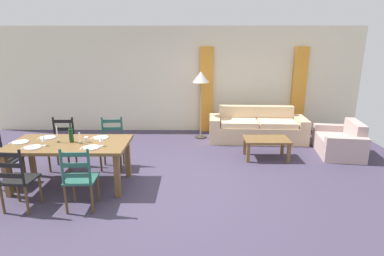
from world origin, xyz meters
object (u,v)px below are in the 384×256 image
object	(u,v)px
dining_chair_head_west	(3,158)
couch	(257,128)
coffee_cup_primary	(86,140)
dining_table	(69,148)
dining_chair_near_right	(80,179)
coffee_table	(266,142)
dining_chair_near_left	(17,179)
dining_chair_far_right	(112,143)
armchair_upholstered	(342,143)
standing_lamp	(201,81)
dining_chair_far_left	(63,144)
wine_glass_near_left	(43,139)
wine_glass_near_right	(101,139)
wine_bottle	(71,135)

from	to	relation	value
dining_chair_head_west	couch	size ratio (longest dim) A/B	0.41
coffee_cup_primary	dining_table	bearing A→B (deg)	-173.29
couch	dining_table	bearing A→B (deg)	-144.67
dining_chair_near_right	coffee_table	size ratio (longest dim) A/B	1.07
dining_chair_near_left	coffee_cup_primary	bearing A→B (deg)	48.32
dining_table	dining_chair_far_right	xyz separation A→B (m)	(0.48, 0.79, -0.19)
dining_chair_near_left	coffee_table	bearing A→B (deg)	27.68
couch	armchair_upholstered	size ratio (longest dim) A/B	1.84
dining_table	standing_lamp	size ratio (longest dim) A/B	1.16
dining_chair_far_left	standing_lamp	xyz separation A→B (m)	(2.63, 1.93, 0.93)
wine_glass_near_left	dining_table	bearing A→B (deg)	24.38
dining_chair_near_right	dining_chair_head_west	xyz separation A→B (m)	(-1.54, 0.76, 0.00)
wine_glass_near_right	couch	size ratio (longest dim) A/B	0.07
armchair_upholstered	wine_glass_near_left	bearing A→B (deg)	-162.97
wine_bottle	coffee_table	xyz separation A→B (m)	(3.46, 1.25, -0.51)
dining_table	dining_chair_head_west	world-z (taller)	dining_chair_head_west
dining_table	dining_chair_far_right	world-z (taller)	dining_chair_far_right
dining_chair_far_left	coffee_cup_primary	size ratio (longest dim) A/B	10.67
dining_chair_far_left	wine_bottle	bearing A→B (deg)	-56.25
dining_chair_near_right	standing_lamp	size ratio (longest dim) A/B	0.59
wine_bottle	couch	world-z (taller)	wine_bottle
wine_bottle	armchair_upholstered	world-z (taller)	wine_bottle
dining_chair_near_left	coffee_cup_primary	size ratio (longest dim) A/B	10.67
dining_chair_near_right	armchair_upholstered	world-z (taller)	dining_chair_near_right
dining_table	coffee_cup_primary	bearing A→B (deg)	6.71
wine_bottle	coffee_cup_primary	world-z (taller)	wine_bottle
dining_chair_far_left	dining_chair_far_right	xyz separation A→B (m)	(0.92, 0.03, 0.00)
dining_table	wine_bottle	world-z (taller)	wine_bottle
coffee_cup_primary	wine_bottle	bearing A→B (deg)	178.66
dining_chair_head_west	wine_glass_near_left	distance (m)	0.89
dining_chair_far_left	dining_chair_head_west	xyz separation A→B (m)	(-0.67, -0.76, 0.00)
dining_chair_near_left	couch	distance (m)	5.16
dining_chair_near_left	dining_chair_near_right	world-z (taller)	same
wine_glass_near_left	coffee_table	world-z (taller)	wine_glass_near_left
wine_bottle	couch	xyz separation A→B (m)	(3.50, 2.46, -0.58)
dining_chair_near_right	couch	size ratio (longest dim) A/B	0.41
armchair_upholstered	wine_glass_near_right	bearing A→B (deg)	-159.76
dining_chair_near_right	coffee_table	xyz separation A→B (m)	(3.07, 2.05, -0.12)
dining_table	dining_chair_near_right	xyz separation A→B (m)	(0.43, -0.76, -0.19)
wine_glass_near_left	coffee_cup_primary	distance (m)	0.63
dining_chair_near_right	wine_bottle	xyz separation A→B (m)	(-0.39, 0.80, 0.39)
couch	armchair_upholstered	bearing A→B (deg)	-31.12
dining_chair_head_west	dining_chair_far_right	bearing A→B (deg)	26.14
dining_chair_far_left	armchair_upholstered	size ratio (longest dim) A/B	0.76
couch	dining_chair_near_right	bearing A→B (deg)	-133.58
dining_chair_far_left	wine_glass_near_right	xyz separation A→B (m)	(1.02, -0.92, 0.38)
dining_table	dining_chair_far_right	bearing A→B (deg)	58.84
dining_chair_near_right	coffee_cup_primary	distance (m)	0.87
dining_chair_far_right	coffee_table	size ratio (longest dim) A/B	1.07
coffee_table	dining_chair_near_left	bearing A→B (deg)	-152.32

